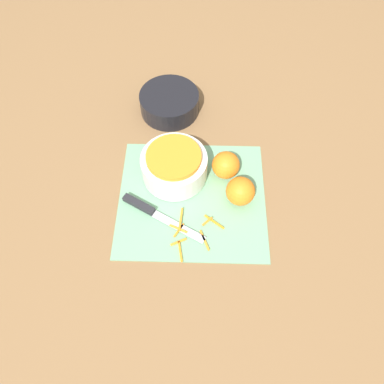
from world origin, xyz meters
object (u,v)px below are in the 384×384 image
orange_right (226,165)px  bowl_dark (170,103)px  orange_left (240,191)px  knife (149,210)px  bowl_speckled (174,165)px

orange_right → bowl_dark: bearing=124.8°
orange_right → orange_left: bearing=-66.1°
knife → orange_left: (0.25, 0.05, 0.03)m
bowl_dark → knife: bearing=-95.4°
bowl_speckled → orange_left: size_ratio=2.33×
orange_left → orange_right: 0.09m
bowl_speckled → knife: size_ratio=0.80×
bowl_dark → knife: 0.38m
bowl_speckled → bowl_dark: size_ratio=0.98×
orange_right → knife: bearing=-147.9°
bowl_speckled → orange_left: bearing=-22.9°
bowl_dark → orange_right: 0.31m
bowl_dark → orange_right: (0.17, -0.25, 0.01)m
bowl_speckled → orange_right: (0.15, 0.01, -0.00)m
orange_left → bowl_dark: bearing=122.3°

